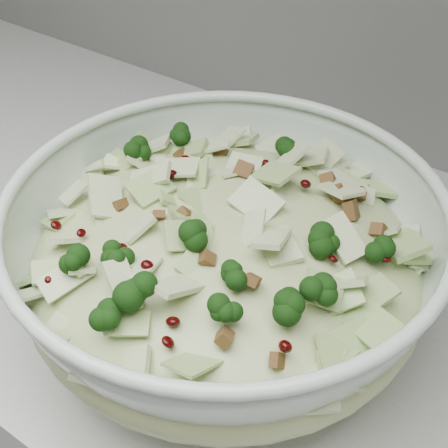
% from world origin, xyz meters
% --- Properties ---
extents(mixing_bowl, '(0.50, 0.50, 0.15)m').
position_xyz_m(mixing_bowl, '(-0.31, 1.60, 0.98)').
color(mixing_bowl, silver).
rests_on(mixing_bowl, counter).
extents(salad, '(0.49, 0.49, 0.15)m').
position_xyz_m(salad, '(-0.31, 1.60, 1.00)').
color(salad, '#BBC989').
rests_on(salad, mixing_bowl).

